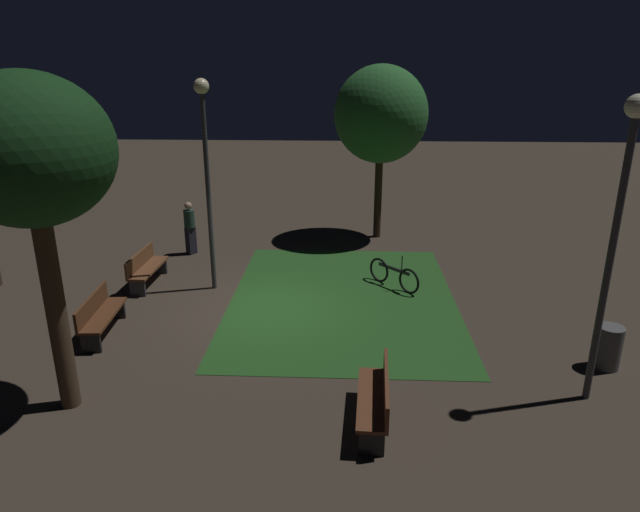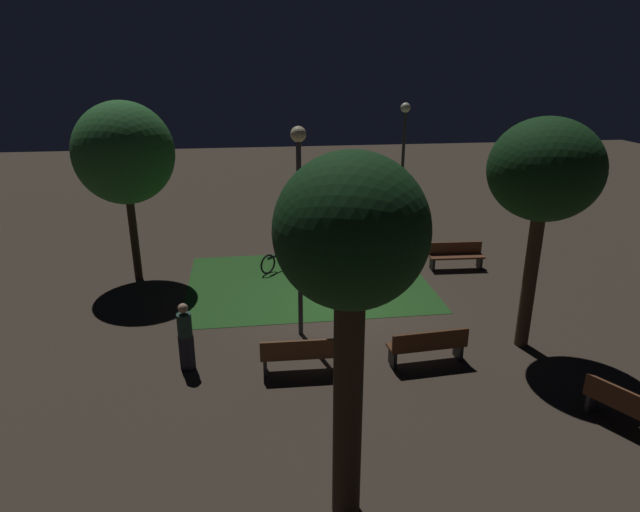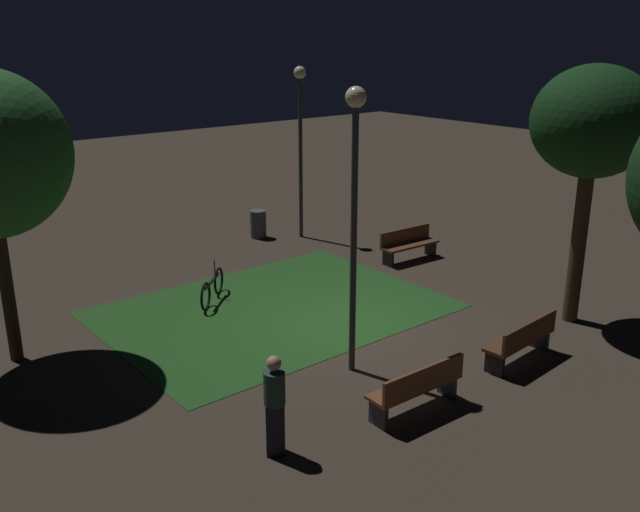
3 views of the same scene
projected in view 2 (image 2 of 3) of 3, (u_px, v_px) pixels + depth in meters
The scene contains 14 objects.
ground_plane at pixel (339, 304), 15.58m from camera, with size 60.00×60.00×0.00m, color #3D3328.
grass_lawn at pixel (308, 283), 17.08m from camera, with size 7.40×5.47×0.01m, color #23511E.
bench_near_trees at pixel (301, 354), 12.02m from camera, with size 1.81×0.53×0.88m.
bench_front_right at pixel (428, 345), 12.38m from camera, with size 1.83×0.61×0.88m.
bench_lawn_edge at pixel (634, 410), 10.09m from camera, with size 1.30×1.80×0.88m.
bench_path_side at pixel (456, 255), 18.09m from camera, with size 1.82×0.57×0.88m.
tree_near_wall at pixel (545, 172), 11.95m from camera, with size 2.48×2.48×5.45m.
tree_lawn_side at pixel (351, 246), 7.02m from camera, with size 2.03×2.03×5.55m.
tree_right_canopy at pixel (124, 154), 16.08m from camera, with size 2.93×2.93×5.49m.
lamp_post_plaza_west at pixel (299, 201), 12.73m from camera, with size 0.36×0.36×5.19m.
lamp_post_near_wall at pixel (403, 149), 20.41m from camera, with size 0.36×0.36×5.10m.
trash_bin at pixel (369, 221), 22.02m from camera, with size 0.49×0.49×0.85m, color #4C4C4C.
bicycle at pixel (279, 259), 18.07m from camera, with size 1.30×1.20×0.93m.
pedestrian at pixel (185, 335), 12.06m from camera, with size 0.34×0.32×1.61m.
Camera 2 is at (-2.46, -13.99, 6.58)m, focal length 30.69 mm.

